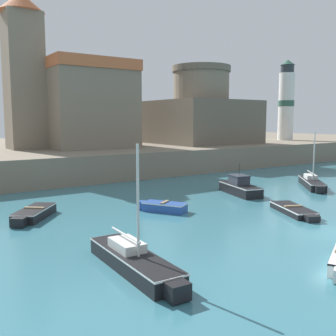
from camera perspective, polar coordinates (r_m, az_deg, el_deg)
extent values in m
cube|color=gray|center=(55.02, -15.24, 2.15)|extent=(120.00, 40.00, 2.56)
cube|color=black|center=(25.42, 17.70, -5.80)|extent=(2.74, 3.91, 0.40)
cube|color=black|center=(23.60, 20.14, -6.88)|extent=(0.92, 0.86, 0.34)
cube|color=white|center=(25.38, 17.71, -5.45)|extent=(2.77, 3.95, 0.07)
cube|color=#997F5B|center=(25.37, 17.72, -5.27)|extent=(1.12, 0.65, 0.08)
cube|color=black|center=(30.67, 10.42, -3.09)|extent=(2.56, 4.52, 0.76)
cube|color=black|center=(32.82, 8.32, -2.39)|extent=(0.95, 0.85, 0.64)
cube|color=white|center=(30.62, 10.44, -2.46)|extent=(2.59, 4.57, 0.07)
cube|color=#333842|center=(30.75, 10.26, -1.74)|extent=(1.46, 1.74, 0.64)
cube|color=#2D333D|center=(30.69, 10.27, -1.08)|extent=(1.56, 1.88, 0.08)
cylinder|color=black|center=(30.63, 10.29, -0.17)|extent=(0.04, 0.04, 0.90)
cube|color=black|center=(35.66, 20.13, -2.10)|extent=(4.69, 4.91, 0.63)
cube|color=black|center=(32.72, 21.20, -2.94)|extent=(0.87, 0.86, 0.53)
cube|color=white|center=(35.62, 20.14, -1.67)|extent=(4.74, 4.96, 0.07)
cylinder|color=silver|center=(34.98, 20.43, 1.62)|extent=(0.10, 0.10, 4.11)
cylinder|color=silver|center=(36.22, 19.96, -0.58)|extent=(1.77, 1.89, 0.08)
cube|color=silver|center=(36.13, 19.98, -1.19)|extent=(1.76, 1.81, 0.36)
cube|color=black|center=(15.41, -5.02, -13.38)|extent=(1.57, 5.54, 0.65)
cube|color=black|center=(12.97, 1.37, -17.41)|extent=(0.75, 0.63, 0.55)
cube|color=white|center=(15.31, -5.04, -12.38)|extent=(1.58, 5.59, 0.07)
cylinder|color=silver|center=(14.38, -4.38, -4.81)|extent=(0.10, 0.10, 4.19)
cylinder|color=silver|center=(15.71, -6.21, -9.62)|extent=(0.19, 2.47, 0.08)
cube|color=silver|center=(15.71, -5.97, -11.04)|extent=(1.00, 1.69, 0.36)
cube|color=black|center=(24.34, -18.81, -6.22)|extent=(3.21, 3.51, 0.56)
cube|color=black|center=(22.56, -20.86, -7.33)|extent=(0.97, 0.95, 0.48)
cube|color=white|center=(24.29, -18.83, -5.66)|extent=(3.25, 3.54, 0.07)
cube|color=#997F5B|center=(24.27, -18.84, -5.48)|extent=(1.02, 0.89, 0.08)
cube|color=#284C9E|center=(24.59, -0.48, -5.70)|extent=(2.35, 2.86, 0.57)
cube|color=#284C9E|center=(25.27, -3.75, -5.36)|extent=(0.80, 0.76, 0.48)
cube|color=white|center=(24.54, -0.48, -5.14)|extent=(2.37, 2.88, 0.07)
cube|color=#997F5B|center=(24.52, -0.48, -4.96)|extent=(0.92, 0.67, 0.08)
cube|color=gray|center=(49.77, -13.35, 8.12)|extent=(9.36, 16.24, 8.53)
cube|color=#C1663D|center=(50.12, -13.52, 13.68)|extent=(9.54, 16.57, 1.20)
cube|color=gray|center=(45.60, -20.13, 11.64)|extent=(3.68, 3.68, 14.31)
cone|color=#C1663D|center=(47.03, -20.58, 21.58)|extent=(4.78, 4.78, 2.00)
cube|color=#685E4F|center=(53.83, 4.78, 6.66)|extent=(12.22, 12.22, 5.67)
cylinder|color=gray|center=(53.86, 4.80, 8.67)|extent=(7.43, 7.43, 9.45)
cylinder|color=#685E4F|center=(54.25, 4.86, 14.09)|extent=(7.80, 7.80, 0.80)
cylinder|color=silver|center=(64.37, 16.76, 8.50)|extent=(2.35, 2.35, 10.30)
cylinder|color=#2D5647|center=(64.39, 16.78, 8.96)|extent=(2.42, 2.42, 0.90)
cylinder|color=#262D33|center=(64.81, 16.94, 13.58)|extent=(2.00, 2.00, 1.20)
cone|color=#2D5647|center=(64.94, 16.98, 14.46)|extent=(2.24, 2.24, 0.80)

